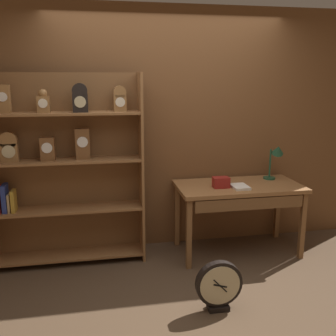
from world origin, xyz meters
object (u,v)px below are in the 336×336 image
Objects in this scene: workbench at (239,193)px; open_repair_manual at (240,187)px; bookshelf at (64,167)px; toolbox_small at (221,182)px; round_clock_large at (219,285)px; desk_lamp at (276,156)px.

open_repair_manual is (-0.03, -0.09, 0.10)m from workbench.
toolbox_small is at bearing -6.76° from bookshelf.
bookshelf is 4.48× the size of round_clock_large.
workbench is 0.14m from open_repair_manual.
bookshelf is 4.64× the size of desk_lamp.
open_repair_manual is at bearing 61.01° from round_clock_large.
toolbox_small is (-0.22, -0.04, 0.14)m from workbench.
open_repair_manual is at bearing -7.65° from bookshelf.
round_clock_large is at bearing -42.37° from bookshelf.
bookshelf is at bearing 171.50° from open_repair_manual.
desk_lamp is (0.47, 0.15, 0.36)m from workbench.
open_repair_manual is (1.75, -0.24, -0.22)m from bookshelf.
desk_lamp is 0.75m from toolbox_small.
bookshelf reaches higher than toolbox_small.
toolbox_small is 0.39× the size of round_clock_large.
bookshelf reaches higher than desk_lamp.
bookshelf is at bearing 175.45° from workbench.
toolbox_small is 0.75× the size of open_repair_manual.
toolbox_small is at bearing -164.10° from desk_lamp.
workbench is at bearing 61.79° from round_clock_large.
open_repair_manual reaches higher than round_clock_large.
desk_lamp reaches higher than workbench.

